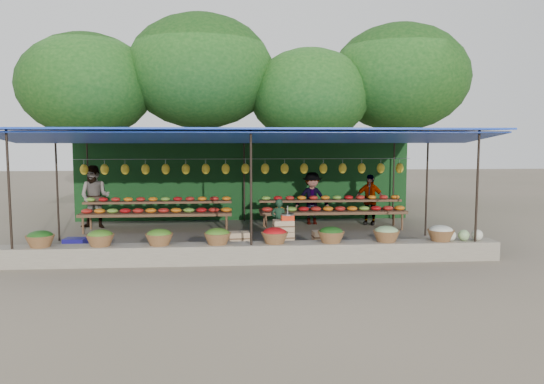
{
  "coord_description": "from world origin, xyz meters",
  "views": [
    {
      "loc": [
        -0.4,
        -13.71,
        2.61
      ],
      "look_at": [
        0.67,
        0.2,
        1.19
      ],
      "focal_mm": 35.0,
      "sensor_mm": 36.0,
      "label": 1
    }
  ],
  "objects": [
    {
      "name": "stall_canopy",
      "position": [
        0.0,
        0.06,
        2.68
      ],
      "size": [
        10.8,
        6.6,
        2.82
      ],
      "color": "black",
      "rests_on": "ground"
    },
    {
      "name": "blue_crate_back",
      "position": [
        -4.04,
        -1.26,
        0.15
      ],
      "size": [
        0.53,
        0.41,
        0.29
      ],
      "primitive_type": "cube",
      "rotation": [
        0.0,
        0.0,
        -0.13
      ],
      "color": "navy",
      "rests_on": "ground"
    },
    {
      "name": "stone_curb",
      "position": [
        0.0,
        -2.75,
        0.2
      ],
      "size": [
        10.6,
        0.55,
        0.4
      ],
      "primitive_type": "cube",
      "color": "#70685A",
      "rests_on": "ground"
    },
    {
      "name": "produce_baskets",
      "position": [
        -0.1,
        -2.75,
        0.56
      ],
      "size": [
        8.98,
        0.58,
        0.34
      ],
      "color": "brown",
      "rests_on": "stone_curb"
    },
    {
      "name": "crate_counter",
      "position": [
        0.73,
        -1.96,
        0.31
      ],
      "size": [
        2.37,
        0.37,
        0.77
      ],
      "color": "tan",
      "rests_on": "ground"
    },
    {
      "name": "ground",
      "position": [
        0.0,
        0.0,
        0.0
      ],
      "size": [
        60.0,
        60.0,
        0.0
      ],
      "primitive_type": "plane",
      "color": "#665E4B",
      "rests_on": "ground"
    },
    {
      "name": "customer_right",
      "position": [
        3.77,
        1.94,
        0.76
      ],
      "size": [
        0.97,
        0.71,
        1.52
      ],
      "primitive_type": "imported",
      "rotation": [
        0.0,
        0.0,
        -0.43
      ],
      "color": "slate",
      "rests_on": "ground"
    },
    {
      "name": "vendor_seated",
      "position": [
        0.77,
        -0.77,
        0.56
      ],
      "size": [
        0.47,
        0.38,
        1.12
      ],
      "primitive_type": "imported",
      "rotation": [
        0.0,
        0.0,
        2.84
      ],
      "color": "#173420",
      "rests_on": "ground"
    },
    {
      "name": "netting_backdrop",
      "position": [
        0.0,
        3.15,
        1.25
      ],
      "size": [
        10.6,
        0.06,
        2.5
      ],
      "primitive_type": "cube",
      "color": "#163F18",
      "rests_on": "ground"
    },
    {
      "name": "customer_left",
      "position": [
        -4.35,
        1.88,
        0.91
      ],
      "size": [
        0.97,
        0.8,
        1.83
      ],
      "primitive_type": "imported",
      "rotation": [
        0.0,
        0.0,
        -0.13
      ],
      "color": "slate",
      "rests_on": "ground"
    },
    {
      "name": "fruit_table_left",
      "position": [
        -2.49,
        1.35,
        0.61
      ],
      "size": [
        4.21,
        0.95,
        0.93
      ],
      "color": "#523120",
      "rests_on": "ground"
    },
    {
      "name": "fruit_table_right",
      "position": [
        2.51,
        1.35,
        0.61
      ],
      "size": [
        4.21,
        0.95,
        0.93
      ],
      "color": "#523120",
      "rests_on": "ground"
    },
    {
      "name": "weighing_scale",
      "position": [
        0.85,
        -1.96,
        0.85
      ],
      "size": [
        0.31,
        0.31,
        0.33
      ],
      "color": "red",
      "rests_on": "crate_counter"
    },
    {
      "name": "tree_row",
      "position": [
        0.5,
        6.09,
        4.7
      ],
      "size": [
        16.51,
        5.5,
        7.12
      ],
      "color": "#321E12",
      "rests_on": "ground"
    },
    {
      "name": "customer_mid",
      "position": [
        2.04,
        2.12,
        0.79
      ],
      "size": [
        1.03,
        0.6,
        1.58
      ],
      "primitive_type": "imported",
      "rotation": [
        0.0,
        0.0,
        0.01
      ],
      "color": "slate",
      "rests_on": "ground"
    }
  ]
}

